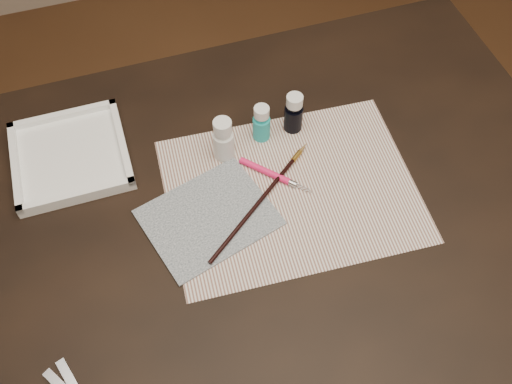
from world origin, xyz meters
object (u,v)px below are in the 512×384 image
object	(u,v)px
palette_tray	(70,155)
paint_bottle_cyan	(261,123)
canvas	(209,217)
paint_bottle_white	(223,139)
paper	(291,190)
paint_bottle_navy	(294,113)

from	to	relation	value
palette_tray	paint_bottle_cyan	bearing A→B (deg)	-9.18
canvas	paint_bottle_cyan	bearing A→B (deg)	45.29
canvas	paint_bottle_white	distance (m)	0.16
canvas	paint_bottle_white	xyz separation A→B (m)	(0.07, 0.13, 0.05)
paper	paint_bottle_white	size ratio (longest dim) A/B	4.73
canvas	paper	bearing A→B (deg)	4.16
paint_bottle_white	paint_bottle_cyan	size ratio (longest dim) A/B	1.17
canvas	palette_tray	world-z (taller)	palette_tray
paint_bottle_navy	paint_bottle_cyan	bearing A→B (deg)	-177.86
paint_bottle_white	paint_bottle_navy	bearing A→B (deg)	9.21
paper	canvas	bearing A→B (deg)	-175.84
palette_tray	paint_bottle_white	bearing A→B (deg)	-15.90
paint_bottle_white	paint_bottle_navy	distance (m)	0.16
paint_bottle_white	palette_tray	size ratio (longest dim) A/B	0.45
paper	canvas	distance (m)	0.17
paint_bottle_cyan	canvas	bearing A→B (deg)	-134.71
paper	paint_bottle_navy	world-z (taller)	paint_bottle_navy
paint_bottle_navy	canvas	bearing A→B (deg)	-144.65
paint_bottle_navy	palette_tray	bearing A→B (deg)	172.54
paper	paint_bottle_cyan	world-z (taller)	paint_bottle_cyan
canvas	paint_bottle_white	bearing A→B (deg)	62.61
canvas	paint_bottle_navy	distance (m)	0.28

